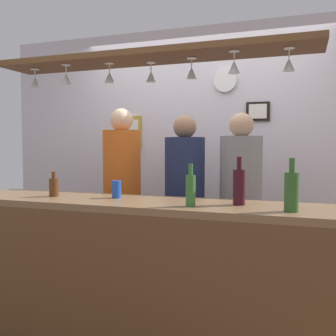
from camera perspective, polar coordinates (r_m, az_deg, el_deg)
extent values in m
plane|color=brown|center=(3.19, -0.65, -22.97)|extent=(8.00, 8.00, 0.00)
cube|color=silver|center=(3.91, 4.89, 1.72)|extent=(4.40, 0.06, 2.60)
cube|color=brown|center=(2.56, -3.37, -5.42)|extent=(2.70, 0.55, 0.04)
cube|color=brown|center=(2.47, -5.74, -18.35)|extent=(2.65, 0.04, 1.00)
cube|color=brown|center=(2.64, -3.01, 16.21)|extent=(2.20, 0.36, 0.04)
cylinder|color=silver|center=(3.08, -19.24, 13.72)|extent=(0.06, 0.06, 0.00)
cylinder|color=silver|center=(3.07, -19.23, 13.22)|extent=(0.01, 0.01, 0.06)
cone|color=silver|center=(3.06, -19.20, 12.02)|extent=(0.07, 0.07, 0.08)
cylinder|color=silver|center=(2.86, -14.97, 14.61)|extent=(0.06, 0.06, 0.00)
cylinder|color=silver|center=(2.85, -14.96, 14.06)|extent=(0.01, 0.01, 0.06)
cone|color=silver|center=(2.84, -14.94, 12.78)|extent=(0.07, 0.07, 0.08)
cylinder|color=silver|center=(2.75, -8.73, 15.15)|extent=(0.06, 0.06, 0.00)
cylinder|color=silver|center=(2.74, -8.73, 14.58)|extent=(0.01, 0.01, 0.06)
cone|color=silver|center=(2.73, -8.72, 13.24)|extent=(0.07, 0.07, 0.08)
cylinder|color=silver|center=(2.69, -2.56, 15.41)|extent=(0.06, 0.06, 0.00)
cylinder|color=silver|center=(2.69, -2.56, 14.84)|extent=(0.01, 0.01, 0.06)
cone|color=silver|center=(2.68, -2.55, 13.48)|extent=(0.07, 0.07, 0.08)
cylinder|color=silver|center=(2.57, 3.54, 16.02)|extent=(0.06, 0.06, 0.00)
cylinder|color=silver|center=(2.56, 3.54, 15.42)|extent=(0.01, 0.01, 0.06)
cone|color=silver|center=(2.55, 3.53, 13.99)|extent=(0.07, 0.07, 0.08)
cylinder|color=silver|center=(2.42, 9.85, 16.78)|extent=(0.06, 0.06, 0.00)
cylinder|color=silver|center=(2.41, 9.85, 16.14)|extent=(0.01, 0.01, 0.06)
cone|color=silver|center=(2.40, 9.83, 14.62)|extent=(0.07, 0.07, 0.08)
cylinder|color=silver|center=(2.42, 17.63, 16.65)|extent=(0.06, 0.06, 0.00)
cylinder|color=silver|center=(2.41, 17.61, 16.02)|extent=(0.01, 0.01, 0.06)
cone|color=silver|center=(2.40, 17.59, 14.50)|extent=(0.07, 0.07, 0.08)
cube|color=#2D334C|center=(3.60, -6.80, -12.74)|extent=(0.17, 0.18, 0.83)
cylinder|color=orange|center=(3.47, -6.89, -0.35)|extent=(0.34, 0.34, 0.72)
sphere|color=beige|center=(3.47, -6.95, 7.13)|extent=(0.21, 0.21, 0.21)
cube|color=#2D334C|center=(3.40, 2.48, -14.03)|extent=(0.17, 0.18, 0.79)
cylinder|color=navy|center=(3.25, 2.51, -1.48)|extent=(0.34, 0.34, 0.69)
sphere|color=#9E7556|center=(3.25, 2.53, 6.16)|extent=(0.20, 0.20, 0.20)
cube|color=#2D334C|center=(3.30, 10.66, -14.61)|extent=(0.17, 0.18, 0.80)
cylinder|color=gray|center=(3.15, 10.81, -1.61)|extent=(0.34, 0.34, 0.69)
sphere|color=tan|center=(3.14, 10.90, 6.32)|extent=(0.20, 0.20, 0.20)
cylinder|color=#336B2D|center=(2.32, 3.39, -3.41)|extent=(0.06, 0.06, 0.19)
cylinder|color=#336B2D|center=(2.31, 3.41, -0.20)|extent=(0.03, 0.03, 0.07)
cylinder|color=#380F19|center=(2.41, 10.55, -2.84)|extent=(0.08, 0.08, 0.22)
cylinder|color=#380F19|center=(2.40, 10.59, 0.72)|extent=(0.03, 0.03, 0.08)
cylinder|color=#512D14|center=(2.89, -16.65, -2.80)|extent=(0.07, 0.07, 0.13)
cylinder|color=#512D14|center=(2.88, -16.69, -1.01)|extent=(0.03, 0.03, 0.05)
cylinder|color=#2D5623|center=(2.24, 17.95, -3.44)|extent=(0.08, 0.08, 0.22)
cylinder|color=#2D5623|center=(2.22, 18.02, 0.40)|extent=(0.03, 0.03, 0.08)
cylinder|color=#1E4CB2|center=(2.71, -7.69, -3.16)|extent=(0.07, 0.07, 0.12)
cube|color=black|center=(3.77, 13.26, 8.22)|extent=(0.22, 0.02, 0.18)
cube|color=white|center=(3.76, 13.24, 8.24)|extent=(0.17, 0.01, 0.14)
cube|color=#B29338|center=(4.13, -5.66, 5.36)|extent=(0.26, 0.02, 0.34)
cube|color=white|center=(4.12, -5.73, 5.36)|extent=(0.20, 0.01, 0.26)
cylinder|color=white|center=(3.85, 8.54, 12.76)|extent=(0.22, 0.03, 0.22)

